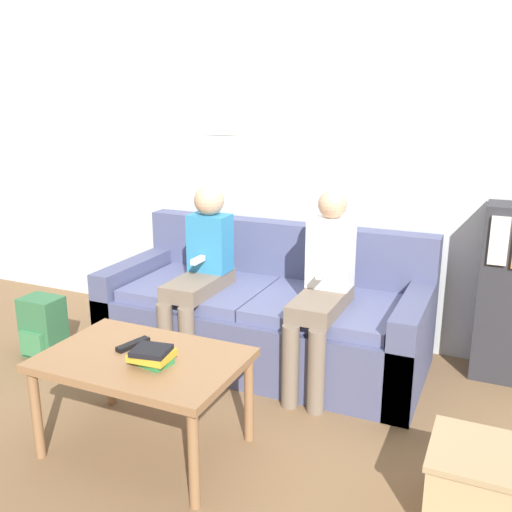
{
  "coord_description": "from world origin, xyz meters",
  "views": [
    {
      "loc": [
        1.28,
        -2.45,
        1.56
      ],
      "look_at": [
        0.0,
        0.4,
        0.69
      ],
      "focal_mm": 40.0,
      "sensor_mm": 36.0,
      "label": 1
    }
  ],
  "objects": [
    {
      "name": "person_right",
      "position": [
        0.42,
        0.34,
        0.59
      ],
      "size": [
        0.24,
        0.57,
        1.08
      ],
      "color": "#756656",
      "rests_on": "ground_plane"
    },
    {
      "name": "tv_remote",
      "position": [
        -0.21,
        -0.5,
        0.47
      ],
      "size": [
        0.08,
        0.17,
        0.02
      ],
      "rotation": [
        0.0,
        0.0,
        -0.26
      ],
      "color": "black",
      "rests_on": "coffee_table"
    },
    {
      "name": "storage_box",
      "position": [
        1.28,
        -0.43,
        0.15
      ],
      "size": [
        0.35,
        0.38,
        0.29
      ],
      "color": "tan",
      "rests_on": "ground_plane"
    },
    {
      "name": "book_stack",
      "position": [
        -0.03,
        -0.61,
        0.5
      ],
      "size": [
        0.19,
        0.16,
        0.08
      ],
      "color": "#2D8442",
      "rests_on": "coffee_table"
    },
    {
      "name": "couch",
      "position": [
        0.0,
        0.54,
        0.27
      ],
      "size": [
        1.92,
        0.84,
        0.79
      ],
      "color": "#4C5175",
      "rests_on": "ground_plane"
    },
    {
      "name": "wall_back",
      "position": [
        -0.0,
        1.05,
        1.3
      ],
      "size": [
        8.0,
        0.06,
        2.6
      ],
      "color": "silver",
      "rests_on": "ground_plane"
    },
    {
      "name": "person_left",
      "position": [
        -0.34,
        0.34,
        0.59
      ],
      "size": [
        0.24,
        0.57,
        1.06
      ],
      "color": "#756656",
      "rests_on": "ground_plane"
    },
    {
      "name": "coffee_table",
      "position": [
        -0.12,
        -0.56,
        0.41
      ],
      "size": [
        0.88,
        0.58,
        0.46
      ],
      "color": "#8E6642",
      "rests_on": "ground_plane"
    },
    {
      "name": "ground_plane",
      "position": [
        0.0,
        0.0,
        0.0
      ],
      "size": [
        10.0,
        10.0,
        0.0
      ],
      "primitive_type": "plane",
      "color": "brown"
    },
    {
      "name": "backpack",
      "position": [
        -1.27,
        -0.01,
        0.19
      ],
      "size": [
        0.24,
        0.21,
        0.38
      ],
      "color": "#336B42",
      "rests_on": "ground_plane"
    }
  ]
}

